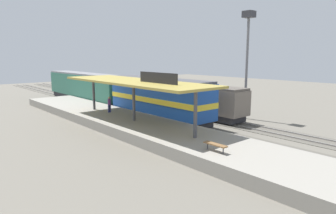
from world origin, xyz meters
name	(u,v)px	position (x,y,z in m)	size (l,w,h in m)	color
ground_plane	(184,120)	(2.00, 0.00, 0.00)	(120.00, 120.00, 0.00)	#666056
track_near	(170,122)	(0.00, 0.00, 0.03)	(3.20, 110.00, 0.16)	#565249
track_far	(200,117)	(4.60, 0.00, 0.03)	(3.20, 110.00, 0.16)	#565249
platform	(134,125)	(-4.60, 0.00, 0.45)	(6.00, 44.00, 0.90)	gray
station_canopy	(134,82)	(-4.60, -0.09, 4.53)	(5.20, 18.00, 4.70)	#47474C
platform_bench	(215,145)	(-6.00, -11.13, 1.34)	(0.44, 1.70, 0.50)	#333338
locomotive	(158,98)	(0.00, 2.00, 2.41)	(2.93, 14.43, 4.44)	#28282D
passenger_carriage_single	(85,87)	(0.00, 20.00, 2.31)	(2.90, 20.00, 4.24)	#28282D
freight_car	(199,100)	(4.60, 0.24, 1.97)	(2.80, 12.00, 3.54)	#28282D
light_mast	(248,43)	(7.80, -3.82, 8.40)	(1.10, 1.10, 11.70)	slate
person_waiting	(109,104)	(-4.21, 5.26, 1.85)	(0.34, 0.34, 1.71)	navy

